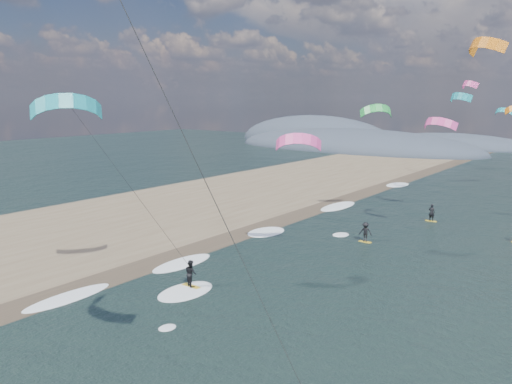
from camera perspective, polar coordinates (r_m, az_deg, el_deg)
The scene contains 8 objects.
sand_strip at distance 46.41m, azimuth -24.83°, elevation -5.62°, with size 26.00×240.00×0.00m, color brown.
wet_sand_strip at distance 36.55m, azimuth -15.96°, elevation -9.31°, with size 3.00×240.00×0.00m, color #382D23.
coastal_hills at distance 133.20m, azimuth 10.49°, elevation 5.26°, with size 80.00×41.00×15.00m.
kitesurfer_near_a at distance 13.04m, azimuth -14.79°, elevation 18.09°, with size 7.71×8.53×18.45m.
kitesurfer_near_b at distance 30.74m, azimuth -16.68°, elevation 3.32°, with size 6.85×9.40×13.18m.
far_kitesurfers at distance 46.81m, azimuth 18.89°, elevation -3.94°, with size 11.71×11.57×1.77m.
bg_kite_field at distance 67.26m, azimuth 24.28°, elevation 9.26°, with size 13.69×74.72×8.38m.
shoreline_surf at distance 38.50m, azimuth -9.14°, elevation -8.00°, with size 2.40×79.40×0.11m.
Camera 1 is at (16.05, -9.97, 12.27)m, focal length 35.00 mm.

